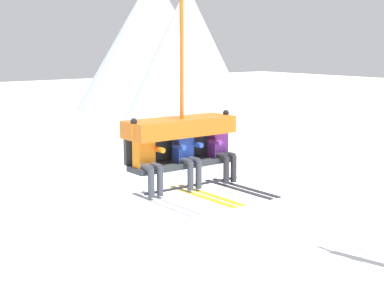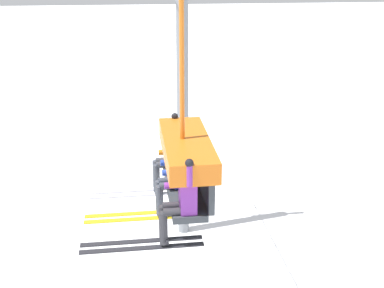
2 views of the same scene
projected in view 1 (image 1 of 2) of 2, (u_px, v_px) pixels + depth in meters
The scene contains 6 objects.
mountain_peak_west at pixel (187, 54), 54.98m from camera, with size 12.27×12.27×12.48m.
mountain_peak_central at pixel (154, 42), 65.33m from camera, with size 17.58×17.58×14.80m.
chairlift_chair at pixel (179, 132), 10.30m from camera, with size 2.03×0.74×4.08m.
skier_orange at pixel (148, 157), 9.70m from camera, with size 0.48×1.70×1.34m.
skier_blue at pixel (187, 153), 10.19m from camera, with size 0.46×1.70×1.23m.
skier_purple at pixel (222, 147), 10.68m from camera, with size 0.48×1.70×1.34m.
Camera 1 is at (-6.67, -8.93, 7.29)m, focal length 55.00 mm.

